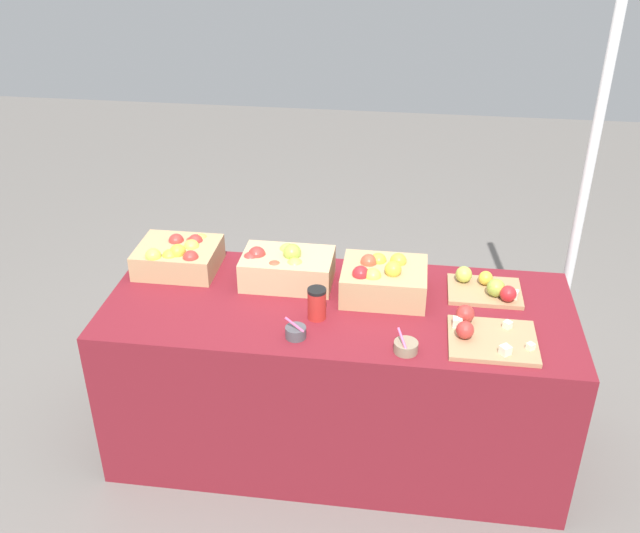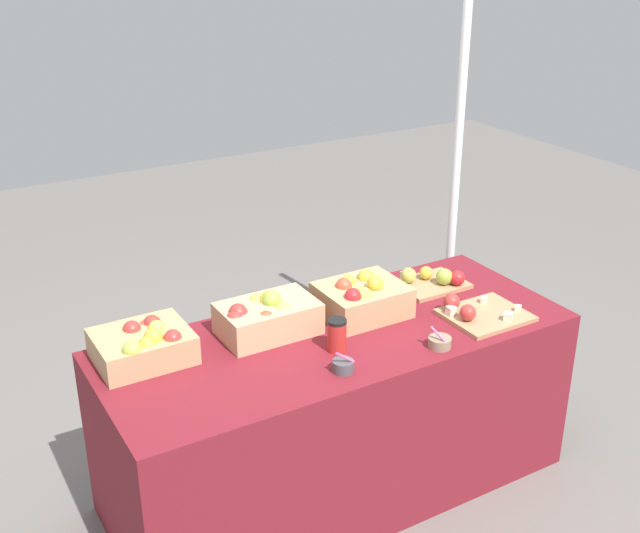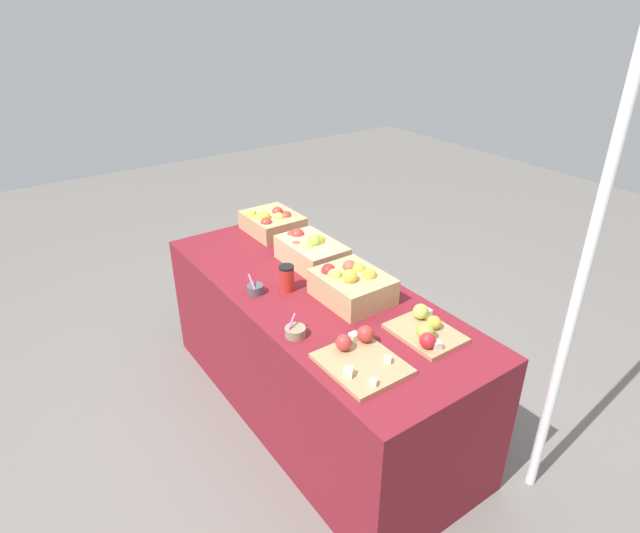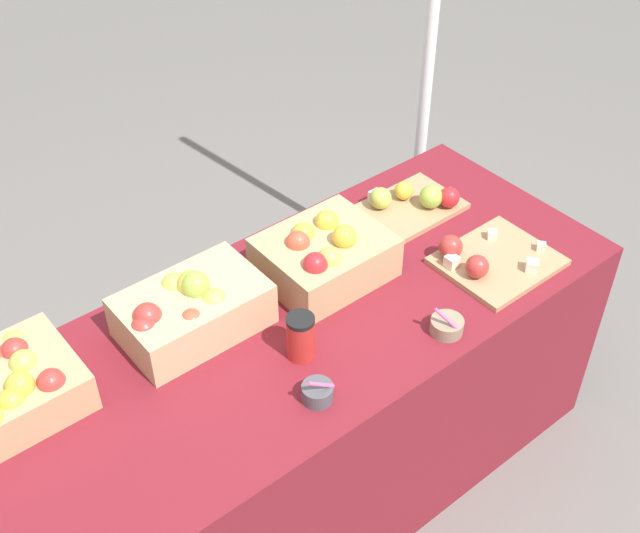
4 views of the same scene
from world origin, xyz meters
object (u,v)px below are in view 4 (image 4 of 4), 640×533
(cutting_board_back, at_px, (414,201))
(sample_bowl_near, at_px, (447,326))
(sample_bowl_mid, at_px, (318,392))
(apple_crate_left, at_px, (7,388))
(coffee_cup, at_px, (301,337))
(apple_crate_right, at_px, (324,255))
(tent_pole, at_px, (430,49))
(cutting_board_front, at_px, (488,260))
(apple_crate_middle, at_px, (190,309))

(cutting_board_back, bearing_deg, sample_bowl_near, -125.00)
(cutting_board_back, xyz_separation_m, sample_bowl_mid, (-0.73, -0.42, -0.01))
(apple_crate_left, bearing_deg, coffee_cup, -25.22)
(apple_crate_right, bearing_deg, sample_bowl_mid, -131.25)
(sample_bowl_mid, bearing_deg, apple_crate_right, 48.75)
(coffee_cup, bearing_deg, sample_bowl_near, -26.79)
(sample_bowl_mid, height_order, tent_pole, tent_pole)
(apple_crate_right, height_order, tent_pole, tent_pole)
(apple_crate_right, distance_m, cutting_board_back, 0.43)
(tent_pole, bearing_deg, sample_bowl_near, -131.39)
(cutting_board_front, bearing_deg, tent_pole, 58.49)
(cutting_board_back, relative_size, tent_pole, 0.15)
(apple_crate_middle, xyz_separation_m, tent_pole, (1.24, 0.39, 0.22))
(apple_crate_right, relative_size, tent_pole, 0.17)
(apple_crate_left, relative_size, cutting_board_front, 1.06)
(apple_crate_middle, bearing_deg, sample_bowl_near, -39.68)
(sample_bowl_near, bearing_deg, cutting_board_front, 21.64)
(cutting_board_front, distance_m, sample_bowl_near, 0.31)
(cutting_board_front, distance_m, coffee_cup, 0.65)
(apple_crate_middle, bearing_deg, coffee_cup, -56.51)
(apple_crate_left, distance_m, sample_bowl_mid, 0.74)
(apple_crate_right, xyz_separation_m, cutting_board_back, (0.42, 0.07, -0.04))
(tent_pole, bearing_deg, cutting_board_back, -137.79)
(coffee_cup, bearing_deg, tent_pole, 30.83)
(apple_crate_right, distance_m, cutting_board_front, 0.48)
(cutting_board_front, height_order, coffee_cup, coffee_cup)
(apple_crate_middle, xyz_separation_m, sample_bowl_near, (0.52, -0.43, -0.05))
(apple_crate_left, relative_size, cutting_board_back, 1.15)
(apple_crate_left, xyz_separation_m, apple_crate_middle, (0.48, -0.05, 0.01))
(sample_bowl_mid, height_order, coffee_cup, coffee_cup)
(cutting_board_back, height_order, sample_bowl_mid, sample_bowl_mid)
(apple_crate_left, height_order, apple_crate_right, apple_crate_right)
(apple_crate_right, height_order, cutting_board_front, apple_crate_right)
(apple_crate_left, xyz_separation_m, cutting_board_back, (1.32, -0.03, -0.03))
(apple_crate_middle, relative_size, cutting_board_back, 1.27)
(apple_crate_middle, relative_size, sample_bowl_near, 4.16)
(sample_bowl_near, xyz_separation_m, tent_pole, (0.72, 0.82, 0.27))
(cutting_board_front, distance_m, sample_bowl_mid, 0.71)
(sample_bowl_mid, bearing_deg, coffee_cup, 67.06)
(apple_crate_middle, relative_size, coffee_cup, 2.91)
(cutting_board_back, bearing_deg, apple_crate_left, 178.58)
(cutting_board_back, height_order, coffee_cup, coffee_cup)
(cutting_board_front, relative_size, sample_bowl_mid, 3.40)
(cutting_board_front, bearing_deg, apple_crate_right, 145.84)
(sample_bowl_near, xyz_separation_m, coffee_cup, (-0.35, 0.18, 0.04))
(apple_crate_right, relative_size, cutting_board_back, 1.14)
(coffee_cup, bearing_deg, apple_crate_middle, 123.49)
(coffee_cup, bearing_deg, sample_bowl_mid, -112.94)
(apple_crate_right, xyz_separation_m, sample_bowl_near, (0.11, -0.39, -0.05))
(sample_bowl_near, distance_m, tent_pole, 1.13)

